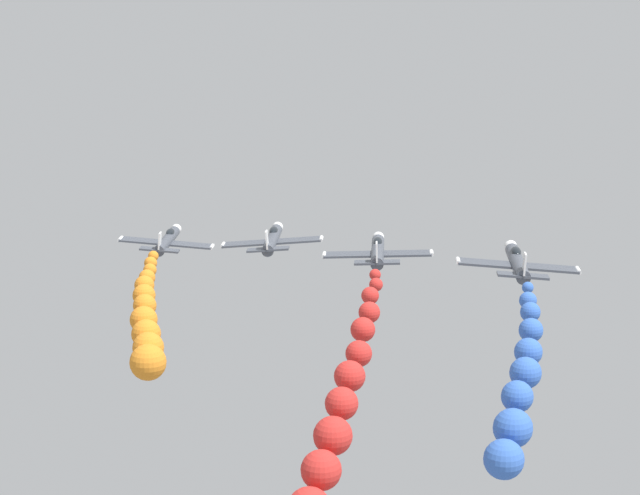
# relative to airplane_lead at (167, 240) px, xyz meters

# --- Properties ---
(airplane_lead) EXTENTS (9.56, 10.35, 2.41)m
(airplane_lead) POSITION_rel_airplane_lead_xyz_m (0.00, 0.00, 0.00)
(airplane_lead) COLOR #474C56
(smoke_trail_lead) EXTENTS (4.84, 19.75, 6.61)m
(smoke_trail_lead) POSITION_rel_airplane_lead_xyz_m (1.77, -20.22, -2.98)
(smoke_trail_lead) COLOR orange
(airplane_left_inner) EXTENTS (9.56, 10.35, 2.42)m
(airplane_left_inner) POSITION_rel_airplane_lead_xyz_m (11.34, -7.67, 2.00)
(airplane_left_inner) COLOR #474C56
(airplane_right_inner) EXTENTS (9.57, 10.35, 2.33)m
(airplane_right_inner) POSITION_rel_airplane_lead_xyz_m (21.24, -15.99, 2.98)
(airplane_right_inner) COLOR #474C56
(smoke_trail_right_inner) EXTENTS (7.70, 30.56, 15.35)m
(smoke_trail_right_inner) POSITION_rel_airplane_lead_xyz_m (17.73, -44.89, -5.54)
(smoke_trail_right_inner) COLOR red
(airplane_left_outer) EXTENTS (9.56, 10.35, 2.36)m
(airplane_left_outer) POSITION_rel_airplane_lead_xyz_m (32.12, -26.28, 4.67)
(airplane_left_outer) COLOR #474C56
(smoke_trail_left_outer) EXTENTS (4.75, 20.08, 7.00)m
(smoke_trail_left_outer) POSITION_rel_airplane_lead_xyz_m (30.24, -47.00, 1.34)
(smoke_trail_left_outer) COLOR blue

